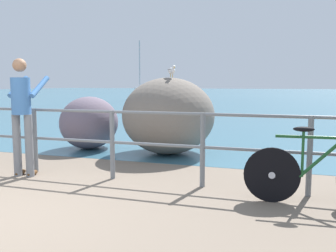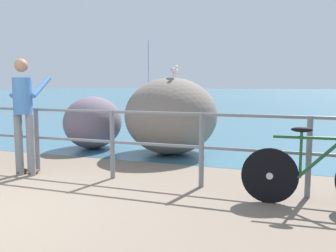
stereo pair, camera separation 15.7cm
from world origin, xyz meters
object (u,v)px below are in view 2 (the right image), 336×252
object	(u,v)px
breakwater_boulder_main	(171,116)
breakwater_boulder_left	(93,122)
person_at_railing	(24,111)
bicycle	(331,168)
sailboat	(148,95)
seagull	(174,70)

from	to	relation	value
breakwater_boulder_main	breakwater_boulder_left	distance (m)	1.82
breakwater_boulder_left	person_at_railing	bearing A→B (deg)	-82.93
breakwater_boulder_left	breakwater_boulder_main	bearing A→B (deg)	-0.44
bicycle	breakwater_boulder_left	xyz separation A→B (m)	(-4.63, 2.51, 0.10)
breakwater_boulder_main	breakwater_boulder_left	world-z (taller)	breakwater_boulder_main
bicycle	breakwater_boulder_left	distance (m)	5.27
person_at_railing	sailboat	xyz separation A→B (m)	(-8.38, 24.43, -0.57)
breakwater_boulder_left	seagull	bearing A→B (deg)	-3.11
breakwater_boulder_left	sailboat	world-z (taller)	sailboat
breakwater_boulder_main	breakwater_boulder_left	xyz separation A→B (m)	(-1.81, 0.01, -0.20)
bicycle	person_at_railing	distance (m)	4.36
person_at_railing	breakwater_boulder_left	xyz separation A→B (m)	(-0.30, 2.45, -0.43)
breakwater_boulder_left	sailboat	bearing A→B (deg)	110.18
bicycle	sailboat	world-z (taller)	sailboat
bicycle	breakwater_boulder_main	world-z (taller)	breakwater_boulder_main
seagull	sailboat	distance (m)	24.26
sailboat	person_at_railing	bearing A→B (deg)	-8.05
bicycle	breakwater_boulder_main	bearing A→B (deg)	134.23
seagull	breakwater_boulder_main	bearing A→B (deg)	-173.71
breakwater_boulder_main	seagull	distance (m)	0.91
bicycle	person_at_railing	bearing A→B (deg)	175.04
breakwater_boulder_main	sailboat	xyz separation A→B (m)	(-9.89, 21.99, -0.34)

